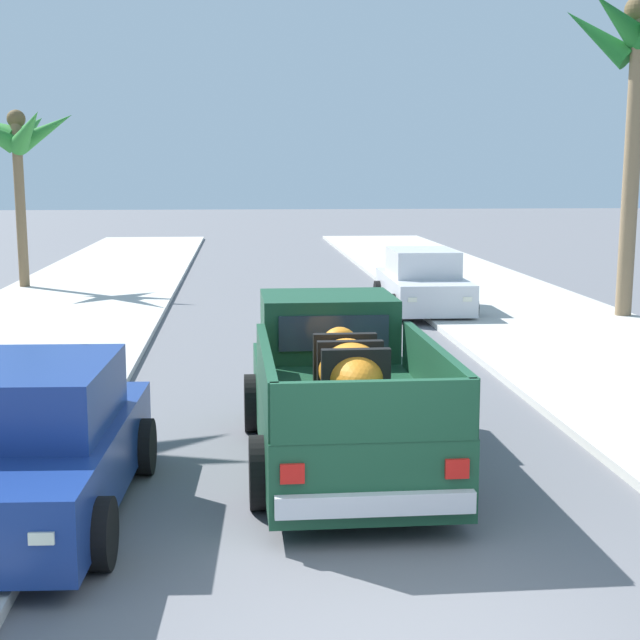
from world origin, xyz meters
name	(u,v)px	position (x,y,z in m)	size (l,w,h in m)	color
ground_plane	(407,637)	(0.00, 0.00, 0.00)	(160.00, 160.00, 0.00)	slate
sidewalk_left	(20,346)	(-5.49, 12.00, 0.06)	(4.91, 60.00, 0.12)	beige
sidewalk_right	(570,337)	(5.49, 12.00, 0.06)	(4.91, 60.00, 0.12)	beige
curb_left	(75,345)	(-4.43, 12.00, 0.05)	(0.16, 60.00, 0.10)	silver
curb_right	(520,339)	(4.43, 12.00, 0.05)	(0.16, 60.00, 0.10)	silver
pickup_truck	(340,393)	(-0.04, 4.40, 0.81)	(2.26, 5.23, 1.80)	#19472D
car_left_near	(423,283)	(3.22, 16.06, 0.71)	(2.07, 4.28, 1.54)	silver
car_right_near	(32,446)	(-3.27, 2.79, 0.71)	(2.16, 4.32, 1.54)	navy
palm_tree_right_mid	(17,138)	(-7.40, 21.08, 4.34)	(3.50, 3.59, 5.23)	brown
palm_tree_left_back	(636,59)	(7.57, 14.36, 5.85)	(3.53, 3.32, 7.26)	#846B4C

